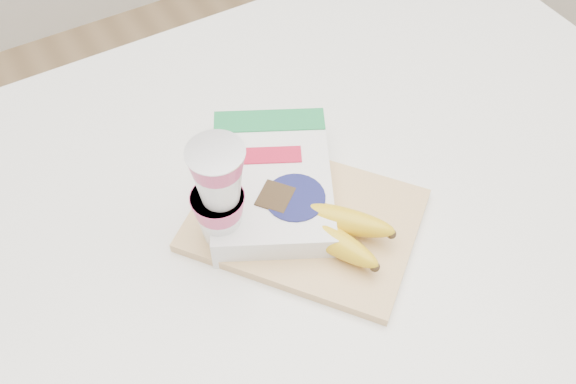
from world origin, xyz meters
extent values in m
cube|color=white|center=(0.00, 0.00, 0.51)|extent=(1.37, 0.91, 1.03)
cube|color=tan|center=(0.00, -0.06, 1.03)|extent=(0.38, 0.39, 0.02)
cube|color=#382816|center=(-0.03, -0.03, 1.07)|extent=(0.06, 0.06, 0.03)
ellipsoid|color=gold|center=(0.00, -0.11, 1.06)|extent=(0.10, 0.18, 0.05)
sphere|color=#382816|center=(0.03, -0.19, 1.06)|extent=(0.01, 0.01, 0.01)
ellipsoid|color=gold|center=(0.02, -0.10, 1.07)|extent=(0.14, 0.16, 0.05)
sphere|color=#382816|center=(0.08, -0.16, 1.07)|extent=(0.01, 0.01, 0.01)
cylinder|color=silver|center=(-0.11, -0.03, 1.21)|extent=(0.07, 0.07, 0.00)
cube|color=white|center=(-0.02, 0.01, 1.05)|extent=(0.27, 0.30, 0.05)
cube|color=#1C7F43|center=(0.03, 0.10, 1.08)|extent=(0.17, 0.12, 0.00)
cylinder|color=#14174D|center=(-0.01, -0.05, 1.08)|extent=(0.11, 0.11, 0.00)
cube|color=#B81531|center=(-0.01, 0.04, 1.08)|extent=(0.11, 0.08, 0.00)
camera|label=1|loc=(-0.29, -0.52, 1.78)|focal=40.00mm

